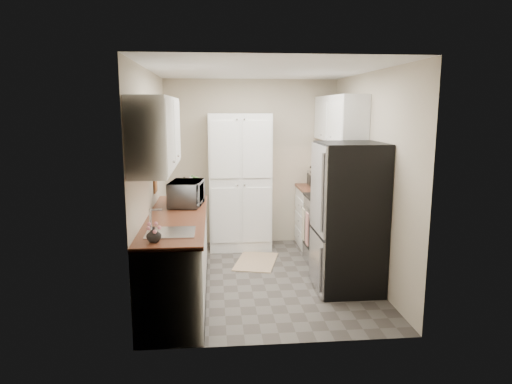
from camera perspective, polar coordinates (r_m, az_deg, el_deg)
ground at (r=5.74m, az=0.83°, el=-10.74°), size 3.20×3.20×0.00m
room_shell at (r=5.36m, az=0.69°, el=5.66°), size 2.64×3.24×2.52m
pantry_cabinet at (r=6.73m, az=-2.05°, el=1.26°), size 0.90×0.55×2.00m
base_cabinet_left at (r=5.17m, az=-9.72°, el=-8.12°), size 0.60×2.30×0.88m
countertop_left at (r=5.04m, az=-9.88°, el=-3.16°), size 0.63×2.33×0.04m
base_cabinet_right at (r=6.89m, az=7.99°, el=-3.37°), size 0.60×0.80×0.88m
countertop_right at (r=6.80m, az=8.09°, el=0.40°), size 0.63×0.83×0.04m
electric_range at (r=6.13m, az=9.58°, el=-4.79°), size 0.71×0.78×1.13m
refrigerator at (r=5.28m, az=11.55°, el=-3.16°), size 0.70×0.72×1.70m
microwave at (r=5.51m, az=-8.69°, el=-0.18°), size 0.43×0.58×0.30m
wine_bottle at (r=5.86m, az=-8.92°, el=0.31°), size 0.07×0.07×0.27m
flower_vase at (r=4.09m, az=-12.66°, el=-5.19°), size 0.14×0.14×0.14m
cutting_board at (r=5.99m, az=-7.48°, el=0.62°), size 0.11×0.21×0.28m
toaster_oven at (r=6.86m, az=7.84°, el=1.59°), size 0.32×0.39×0.22m
fruit_basket at (r=6.84m, az=7.96°, el=3.00°), size 0.38×0.38×0.12m
kitchen_mat at (r=6.31m, az=0.02°, el=-8.68°), size 0.71×0.92×0.01m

